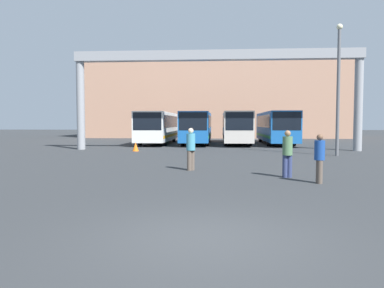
% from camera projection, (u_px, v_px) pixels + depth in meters
% --- Properties ---
extents(ground_plane, '(200.00, 200.00, 0.00)m').
position_uv_depth(ground_plane, '(205.00, 240.00, 6.47)').
color(ground_plane, '#2D3033').
extents(building_backdrop, '(34.89, 12.00, 10.21)m').
position_uv_depth(building_backdrop, '(217.00, 101.00, 53.65)').
color(building_backdrop, tan).
rests_on(building_backdrop, ground).
extents(overhead_gantry, '(20.96, 0.80, 7.28)m').
position_uv_depth(overhead_gantry, '(216.00, 70.00, 27.29)').
color(overhead_gantry, gray).
rests_on(overhead_gantry, ground).
extents(bus_slot_0, '(2.59, 11.30, 2.97)m').
position_uv_depth(bus_slot_0, '(158.00, 126.00, 36.05)').
color(bus_slot_0, silver).
rests_on(bus_slot_0, ground).
extents(bus_slot_1, '(2.52, 11.13, 2.97)m').
position_uv_depth(bus_slot_1, '(197.00, 126.00, 35.69)').
color(bus_slot_1, '#1959A5').
rests_on(bus_slot_1, ground).
extents(bus_slot_2, '(2.46, 11.78, 2.98)m').
position_uv_depth(bus_slot_2, '(236.00, 126.00, 35.75)').
color(bus_slot_2, beige).
rests_on(bus_slot_2, ground).
extents(bus_slot_3, '(2.48, 11.61, 2.99)m').
position_uv_depth(bus_slot_3, '(276.00, 126.00, 35.40)').
color(bus_slot_3, '#1959A5').
rests_on(bus_slot_3, ground).
extents(pedestrian_far_center, '(0.36, 0.36, 1.74)m').
position_uv_depth(pedestrian_far_center, '(287.00, 153.00, 13.76)').
color(pedestrian_far_center, navy).
rests_on(pedestrian_far_center, ground).
extents(pedestrian_mid_right, '(0.37, 0.37, 1.80)m').
position_uv_depth(pedestrian_mid_right, '(191.00, 148.00, 15.85)').
color(pedestrian_mid_right, brown).
rests_on(pedestrian_mid_right, ground).
extents(pedestrian_near_right, '(0.34, 0.34, 1.65)m').
position_uv_depth(pedestrian_near_right, '(319.00, 157.00, 12.45)').
color(pedestrian_near_right, brown).
rests_on(pedestrian_near_right, ground).
extents(traffic_cone, '(0.45, 0.45, 0.64)m').
position_uv_depth(traffic_cone, '(136.00, 147.00, 26.59)').
color(traffic_cone, orange).
rests_on(traffic_cone, ground).
extents(lamp_post, '(0.36, 0.36, 7.97)m').
position_uv_depth(lamp_post, '(338.00, 84.00, 22.70)').
color(lamp_post, '#595B60').
rests_on(lamp_post, ground).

